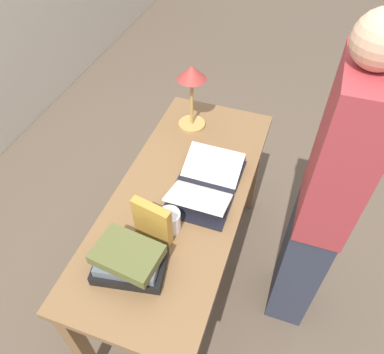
{
  "coord_description": "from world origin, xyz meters",
  "views": [
    {
      "loc": [
        -1.07,
        -0.43,
        2.13
      ],
      "look_at": [
        0.05,
        -0.04,
        0.86
      ],
      "focal_mm": 35.0,
      "sensor_mm": 36.0,
      "label": 1
    }
  ],
  "objects_px": {
    "book_standing_upright": "(152,222)",
    "reading_lamp": "(192,83)",
    "open_book": "(206,183)",
    "person_reader": "(321,210)",
    "coffee_mug": "(170,221)",
    "book_stack_tall": "(129,261)"
  },
  "relations": [
    {
      "from": "book_stack_tall",
      "to": "coffee_mug",
      "type": "relative_size",
      "value": 2.51
    },
    {
      "from": "open_book",
      "to": "person_reader",
      "type": "bearing_deg",
      "value": -91.67
    },
    {
      "from": "book_standing_upright",
      "to": "reading_lamp",
      "type": "bearing_deg",
      "value": 17.8
    },
    {
      "from": "open_book",
      "to": "book_stack_tall",
      "type": "bearing_deg",
      "value": 164.11
    },
    {
      "from": "book_stack_tall",
      "to": "reading_lamp",
      "type": "xyz_separation_m",
      "value": [
        0.94,
        0.07,
        0.21
      ]
    },
    {
      "from": "book_stack_tall",
      "to": "book_standing_upright",
      "type": "xyz_separation_m",
      "value": [
        0.18,
        -0.03,
        0.04
      ]
    },
    {
      "from": "book_standing_upright",
      "to": "coffee_mug",
      "type": "xyz_separation_m",
      "value": [
        0.06,
        -0.05,
        -0.05
      ]
    },
    {
      "from": "book_stack_tall",
      "to": "book_standing_upright",
      "type": "distance_m",
      "value": 0.18
    },
    {
      "from": "book_standing_upright",
      "to": "reading_lamp",
      "type": "height_order",
      "value": "reading_lamp"
    },
    {
      "from": "open_book",
      "to": "reading_lamp",
      "type": "bearing_deg",
      "value": 27.65
    },
    {
      "from": "open_book",
      "to": "person_reader",
      "type": "height_order",
      "value": "person_reader"
    },
    {
      "from": "book_standing_upright",
      "to": "coffee_mug",
      "type": "distance_m",
      "value": 0.1
    },
    {
      "from": "book_standing_upright",
      "to": "reading_lamp",
      "type": "distance_m",
      "value": 0.79
    },
    {
      "from": "book_standing_upright",
      "to": "person_reader",
      "type": "bearing_deg",
      "value": -52.66
    },
    {
      "from": "reading_lamp",
      "to": "coffee_mug",
      "type": "bearing_deg",
      "value": -168.51
    },
    {
      "from": "reading_lamp",
      "to": "coffee_mug",
      "type": "height_order",
      "value": "reading_lamp"
    },
    {
      "from": "coffee_mug",
      "to": "person_reader",
      "type": "relative_size",
      "value": 0.07
    },
    {
      "from": "book_stack_tall",
      "to": "reading_lamp",
      "type": "height_order",
      "value": "reading_lamp"
    },
    {
      "from": "book_stack_tall",
      "to": "coffee_mug",
      "type": "bearing_deg",
      "value": -17.76
    },
    {
      "from": "reading_lamp",
      "to": "book_stack_tall",
      "type": "bearing_deg",
      "value": -175.95
    },
    {
      "from": "reading_lamp",
      "to": "coffee_mug",
      "type": "distance_m",
      "value": 0.75
    },
    {
      "from": "person_reader",
      "to": "coffee_mug",
      "type": "bearing_deg",
      "value": -66.4
    }
  ]
}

